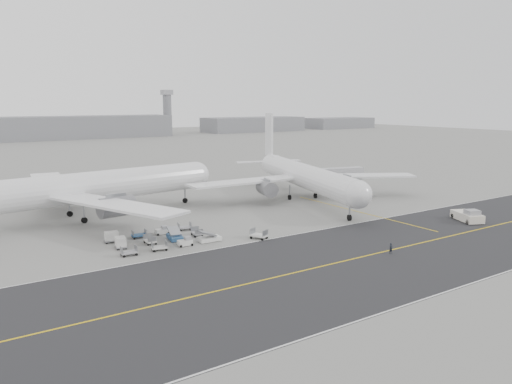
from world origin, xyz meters
TOP-DOWN VIEW (x-y plane):
  - ground at (0.00, 0.00)m, footprint 700.00×700.00m
  - taxiway at (5.02, -17.98)m, footprint 220.00×59.00m
  - horizon_buildings at (30.00, 260.00)m, footprint 520.00×28.00m
  - control_tower at (100.00, 265.00)m, footprint 7.00×7.00m
  - airliner_a at (-21.44, 30.53)m, footprint 62.72×61.66m
  - airliner_b at (28.88, 22.27)m, footprint 55.15×56.35m
  - pushback_tug at (41.67, -13.00)m, footprint 5.72×8.88m
  - jet_bridge at (46.53, 29.03)m, footprint 15.36×6.35m
  - gse_cluster at (-14.10, 6.65)m, footprint 22.60×17.94m
  - stray_dolly at (0.56, -0.96)m, footprint 2.76×3.31m
  - ground_crew_a at (12.74, -19.28)m, footprint 0.66×0.46m

SIDE VIEW (x-z plane):
  - ground at x=0.00m, z-range 0.00..0.00m
  - horizon_buildings at x=30.00m, z-range -14.00..14.00m
  - gse_cluster at x=-14.10m, z-range -0.95..0.95m
  - stray_dolly at x=0.56m, z-range -0.87..0.87m
  - taxiway at x=5.02m, z-range -0.01..0.03m
  - ground_crew_a at x=12.74m, z-range 0.00..1.71m
  - pushback_tug at x=41.67m, z-range -0.23..2.33m
  - jet_bridge at x=46.53m, z-range 1.13..6.87m
  - airliner_b at x=28.88m, z-range -4.22..15.68m
  - airliner_a at x=-21.44m, z-range -4.61..17.10m
  - control_tower at x=100.00m, z-range 0.63..31.88m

